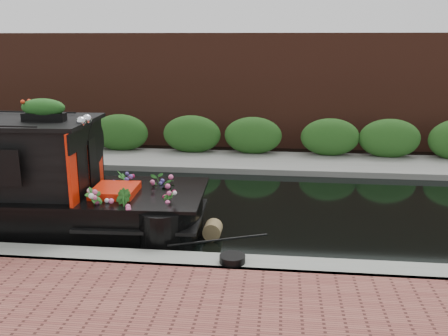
# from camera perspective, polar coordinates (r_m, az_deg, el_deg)

# --- Properties ---
(ground) EXTENTS (80.00, 80.00, 0.00)m
(ground) POSITION_cam_1_polar(r_m,az_deg,el_deg) (11.89, -8.34, -4.29)
(ground) COLOR black
(ground) RESTS_ON ground
(near_bank_coping) EXTENTS (40.00, 0.60, 0.50)m
(near_bank_coping) POSITION_cam_1_polar(r_m,az_deg,el_deg) (8.98, -13.76, -11.02)
(near_bank_coping) COLOR gray
(near_bank_coping) RESTS_ON ground
(far_bank_path) EXTENTS (40.00, 2.40, 0.34)m
(far_bank_path) POSITION_cam_1_polar(r_m,az_deg,el_deg) (15.82, -4.49, 0.60)
(far_bank_path) COLOR slate
(far_bank_path) RESTS_ON ground
(far_hedge) EXTENTS (40.00, 1.10, 2.80)m
(far_hedge) POSITION_cam_1_polar(r_m,az_deg,el_deg) (16.68, -3.90, 1.35)
(far_hedge) COLOR #24521B
(far_hedge) RESTS_ON ground
(far_brick_wall) EXTENTS (40.00, 1.00, 8.00)m
(far_brick_wall) POSITION_cam_1_polar(r_m,az_deg,el_deg) (18.70, -2.75, 2.82)
(far_brick_wall) COLOR #4F261B
(far_brick_wall) RESTS_ON ground
(rope_fender) EXTENTS (0.35, 0.39, 0.35)m
(rope_fender) POSITION_cam_1_polar(r_m,az_deg,el_deg) (9.86, -1.30, -7.09)
(rope_fender) COLOR brown
(rope_fender) RESTS_ON ground
(coiled_mooring_rope) EXTENTS (0.43, 0.43, 0.12)m
(coiled_mooring_rope) POSITION_cam_1_polar(r_m,az_deg,el_deg) (8.33, 0.96, -10.34)
(coiled_mooring_rope) COLOR black
(coiled_mooring_rope) RESTS_ON near_bank_coping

